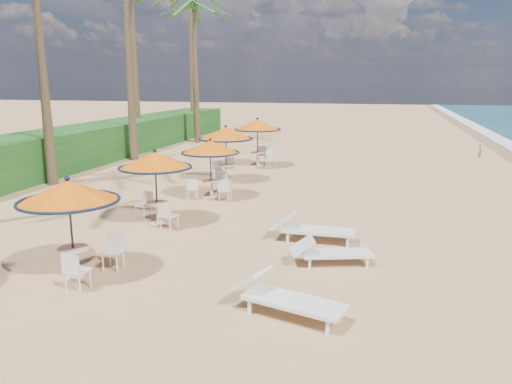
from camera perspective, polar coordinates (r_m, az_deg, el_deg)
ground at (r=10.09m, az=5.68°, el=-11.63°), size 160.00×160.00×0.00m
scrub_hedge at (r=25.18m, az=-21.94°, el=4.40°), size 3.00×40.00×1.80m
station_0 at (r=11.09m, az=-20.34°, el=-0.93°), size 2.11×2.11×2.21m
station_1 at (r=14.67m, az=-11.45°, el=2.83°), size 2.13×2.13×2.22m
station_2 at (r=17.71m, az=-5.22°, el=4.32°), size 2.06×2.07×2.15m
station_3 at (r=20.64m, az=-3.50°, el=6.14°), size 2.25×2.25×2.34m
station_4 at (r=24.21m, az=0.32°, el=7.02°), size 2.28×2.28×2.38m
lounger_near at (r=9.14m, az=3.10°, el=-11.79°), size 2.26×1.27×0.77m
lounger_mid at (r=11.58m, az=8.26°, el=-6.76°), size 1.95×1.11×0.67m
lounger_far at (r=13.14m, az=6.21°, el=-4.09°), size 2.18×0.69×0.78m
palm_6 at (r=34.09m, az=-7.10°, el=19.57°), size 5.00×5.00×9.05m
palm_7 at (r=38.73m, az=-7.54°, el=20.90°), size 5.00×5.00×10.61m
person at (r=29.42m, az=24.25°, el=4.33°), size 0.21×0.31×0.84m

